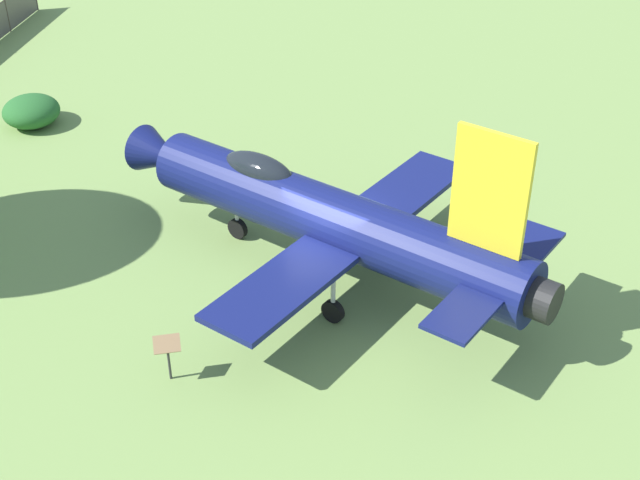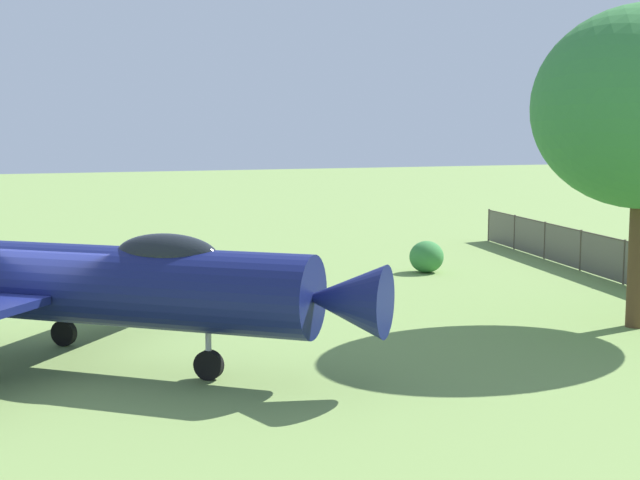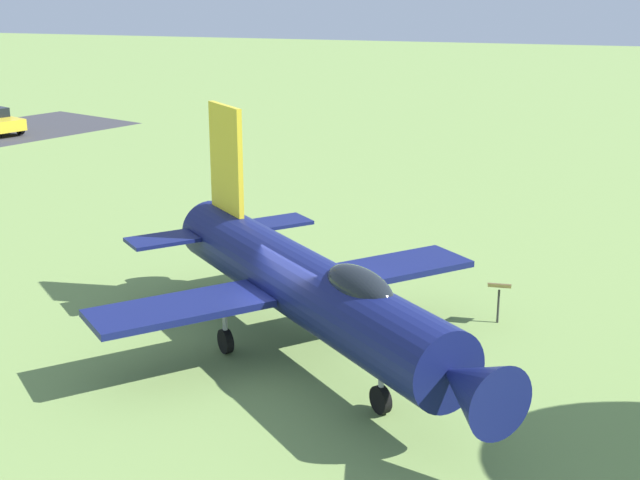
{
  "view_description": "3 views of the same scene",
  "coord_description": "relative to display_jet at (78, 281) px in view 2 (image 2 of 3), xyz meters",
  "views": [
    {
      "loc": [
        18.6,
        -2.87,
        13.45
      ],
      "look_at": [
        0.45,
        -0.39,
        1.5
      ],
      "focal_mm": 48.6,
      "sensor_mm": 36.0,
      "label": 1
    },
    {
      "loc": [
        -18.3,
        2.87,
        4.81
      ],
      "look_at": [
        -0.96,
        -5.48,
        2.5
      ],
      "focal_mm": 48.4,
      "sensor_mm": 36.0,
      "label": 2
    },
    {
      "loc": [
        -18.73,
        -5.83,
        8.78
      ],
      "look_at": [
        0.73,
        -0.2,
        2.69
      ],
      "focal_mm": 50.22,
      "sensor_mm": 36.0,
      "label": 3
    }
  ],
  "objects": [
    {
      "name": "info_plaque",
      "position": [
        3.69,
        -3.98,
        -0.98
      ],
      "size": [
        0.43,
        0.62,
        1.14
      ],
      "color": "#333333",
      "rests_on": "ground_plane"
    },
    {
      "name": "display_jet",
      "position": [
        0.0,
        0.0,
        0.0
      ],
      "size": [
        10.77,
        11.01,
        5.47
      ],
      "rotation": [
        0.0,
        0.0,
        3.95
      ],
      "color": "#111951",
      "rests_on": "ground_plane"
    },
    {
      "name": "ground_plane",
      "position": [
        0.25,
        0.26,
        -1.84
      ],
      "size": [
        200.0,
        200.0,
        0.0
      ],
      "primitive_type": "plane",
      "color": "#75934C"
    },
    {
      "name": "shrub_by_tree",
      "position": [
        7.63,
        -13.45,
        -1.27
      ],
      "size": [
        1.19,
        1.23,
        1.13
      ],
      "color": "#387F3D",
      "rests_on": "ground_plane"
    }
  ]
}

